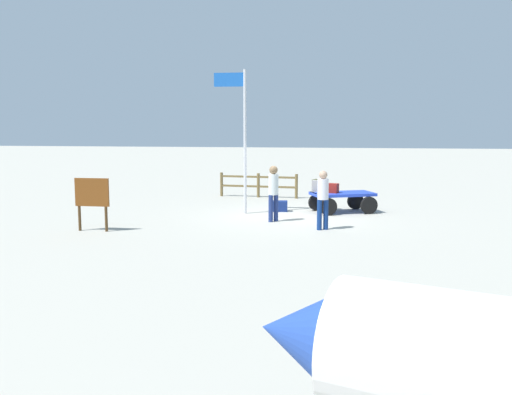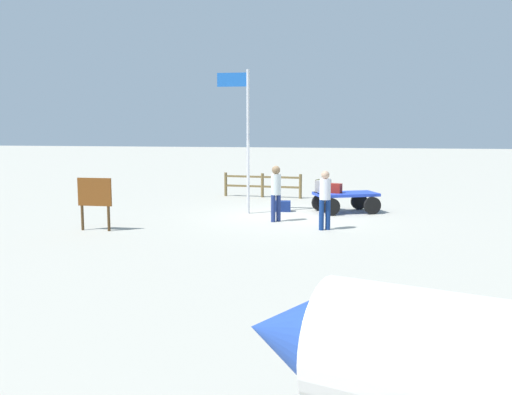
% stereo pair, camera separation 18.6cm
% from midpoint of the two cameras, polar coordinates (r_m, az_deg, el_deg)
% --- Properties ---
extents(ground_plane, '(120.00, 120.00, 0.00)m').
position_cam_midpoint_polar(ground_plane, '(18.09, 3.98, -1.97)').
color(ground_plane, '#ABA79A').
extents(luggage_cart, '(2.36, 1.93, 0.68)m').
position_cam_midpoint_polar(luggage_cart, '(19.09, 9.46, -0.07)').
color(luggage_cart, blue).
rests_on(luggage_cart, ground).
extents(suitcase_maroon, '(0.54, 0.42, 0.32)m').
position_cam_midpoint_polar(suitcase_maroon, '(18.92, 8.36, 0.95)').
color(suitcase_maroon, maroon).
rests_on(suitcase_maroon, luggage_cart).
extents(suitcase_grey, '(0.52, 0.43, 0.40)m').
position_cam_midpoint_polar(suitcase_grey, '(19.16, 7.18, 1.17)').
color(suitcase_grey, gray).
rests_on(suitcase_grey, luggage_cart).
extents(suitcase_dark, '(0.55, 0.49, 0.40)m').
position_cam_midpoint_polar(suitcase_dark, '(19.40, 7.21, 1.25)').
color(suitcase_dark, '#39391C').
rests_on(suitcase_dark, luggage_cart).
extents(suitcase_navy, '(0.59, 0.39, 0.37)m').
position_cam_midpoint_polar(suitcase_navy, '(19.13, 3.03, -0.90)').
color(suitcase_navy, navy).
rests_on(suitcase_navy, ground).
extents(worker_lead, '(0.42, 0.42, 1.69)m').
position_cam_midpoint_polar(worker_lead, '(15.72, 7.47, 0.16)').
color(worker_lead, navy).
rests_on(worker_lead, ground).
extents(worker_trailing, '(0.43, 0.43, 1.73)m').
position_cam_midpoint_polar(worker_trailing, '(16.97, 2.38, 0.85)').
color(worker_trailing, navy).
rests_on(worker_trailing, ground).
extents(flagpole, '(1.09, 0.10, 4.78)m').
position_cam_midpoint_polar(flagpole, '(18.49, -0.90, 7.08)').
color(flagpole, silver).
rests_on(flagpole, ground).
extents(signboard, '(0.99, 0.08, 1.49)m').
position_cam_midpoint_polar(signboard, '(16.11, -15.98, 0.13)').
color(signboard, '#4C3319').
rests_on(signboard, ground).
extents(wooden_fence, '(3.32, 0.40, 1.00)m').
position_cam_midpoint_polar(wooden_fence, '(22.92, 0.90, 1.45)').
color(wooden_fence, brown).
rests_on(wooden_fence, ground).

